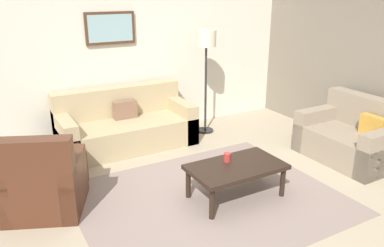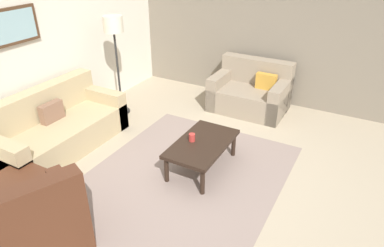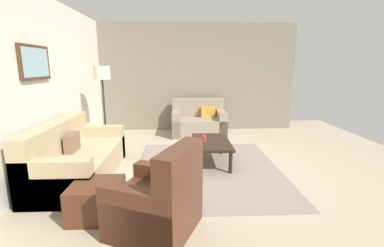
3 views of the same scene
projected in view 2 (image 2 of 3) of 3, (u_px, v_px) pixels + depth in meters
The scene contains 12 objects.
ground_plane at pixel (185, 177), 4.59m from camera, with size 8.00×8.00×0.00m, color tan.
rear_partition at pixel (29, 47), 5.03m from camera, with size 6.00×0.12×2.80m, color silver.
stone_feature_panel at pixel (266, 26), 6.24m from camera, with size 0.12×5.20×2.80m, color slate.
area_rug at pixel (185, 177), 4.59m from camera, with size 2.93×2.42×0.01m, color gray.
couch_main at pixel (54, 129), 5.14m from camera, with size 2.03×0.93×0.88m.
couch_loveseat at pixel (251, 93), 6.32m from camera, with size 0.92×1.32×0.88m.
armchair_leather at pixel (41, 225), 3.41m from camera, with size 1.05×1.05×0.95m.
ottoman at pixel (21, 191), 4.03m from camera, with size 0.56×0.56×0.40m, color #4C2819.
coffee_table at pixel (202, 145), 4.62m from camera, with size 1.10×0.64×0.41m.
cup at pixel (192, 137), 4.59m from camera, with size 0.09×0.09×0.11m, color #B2332D.
lamp_standing at pixel (114, 35), 5.64m from camera, with size 0.32×0.32×1.71m.
framed_artwork at pixel (12, 26), 4.63m from camera, with size 0.78×0.04×0.49m.
Camera 2 is at (-3.20, -1.87, 2.81)m, focal length 32.31 mm.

